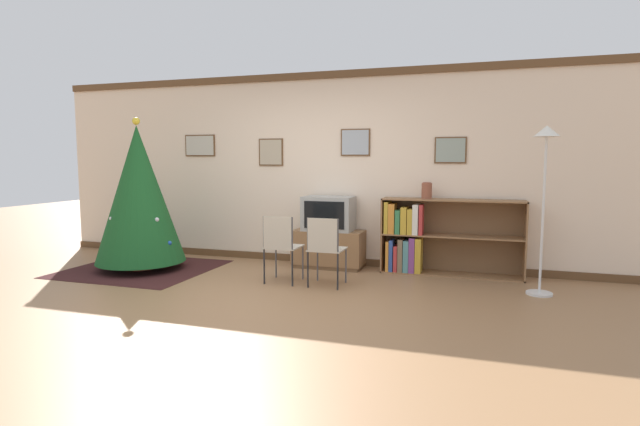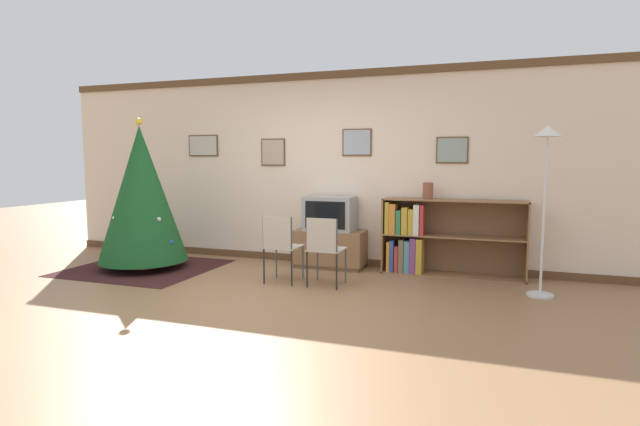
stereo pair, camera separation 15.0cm
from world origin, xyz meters
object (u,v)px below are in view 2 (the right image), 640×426
at_px(tv_console, 330,249).
at_px(television, 330,213).
at_px(christmas_tree, 142,194).
at_px(vase, 428,190).
at_px(folding_chair_left, 281,244).
at_px(standing_lamp, 546,166).
at_px(folding_chair_right, 324,247).
at_px(bookshelf, 427,238).

relative_size(tv_console, television, 1.42).
distance_m(christmas_tree, vase, 3.82).
relative_size(tv_console, folding_chair_left, 1.18).
height_order(vase, standing_lamp, standing_lamp).
bearing_deg(folding_chair_right, christmas_tree, 176.89).
bearing_deg(television, bookshelf, 2.26).
distance_m(tv_console, vase, 1.55).
bearing_deg(tv_console, standing_lamp, -13.49).
xyz_separation_m(folding_chair_right, bookshelf, (1.03, 1.09, -0.00)).
xyz_separation_m(television, bookshelf, (1.31, 0.05, -0.28)).
relative_size(bookshelf, vase, 8.33).
bearing_deg(folding_chair_right, standing_lamp, 10.00).
xyz_separation_m(folding_chair_left, standing_lamp, (2.90, 0.41, 0.94)).
bearing_deg(standing_lamp, folding_chair_right, -170.00).
relative_size(vase, standing_lamp, 0.12).
bearing_deg(folding_chair_left, christmas_tree, 176.08).
bearing_deg(vase, television, -177.71).
bearing_deg(vase, standing_lamp, -27.31).
height_order(christmas_tree, bookshelf, christmas_tree).
xyz_separation_m(folding_chair_left, bookshelf, (1.58, 1.09, -0.00)).
bearing_deg(tv_console, folding_chair_right, -75.18).
xyz_separation_m(television, folding_chair_right, (0.28, -1.04, -0.28)).
xyz_separation_m(christmas_tree, television, (2.39, 0.90, -0.27)).
xyz_separation_m(christmas_tree, vase, (3.70, 0.95, 0.07)).
distance_m(christmas_tree, folding_chair_left, 2.19).
bearing_deg(tv_console, christmas_tree, -159.34).
bearing_deg(standing_lamp, television, 166.56).
distance_m(folding_chair_right, standing_lamp, 2.57).
bearing_deg(bookshelf, folding_chair_right, -133.27).
height_order(folding_chair_right, vase, vase).
distance_m(folding_chair_left, standing_lamp, 3.08).
xyz_separation_m(christmas_tree, folding_chair_left, (2.11, -0.14, -0.55)).
bearing_deg(television, folding_chair_right, -75.14).
bearing_deg(folding_chair_left, standing_lamp, 8.13).
relative_size(tv_console, standing_lamp, 0.52).
bearing_deg(folding_chair_right, tv_console, 104.82).
distance_m(television, standing_lamp, 2.78).
bearing_deg(television, tv_console, 90.00).
relative_size(folding_chair_left, standing_lamp, 0.44).
height_order(television, folding_chair_right, television).
distance_m(christmas_tree, standing_lamp, 5.04).
bearing_deg(christmas_tree, folding_chair_right, -3.11).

